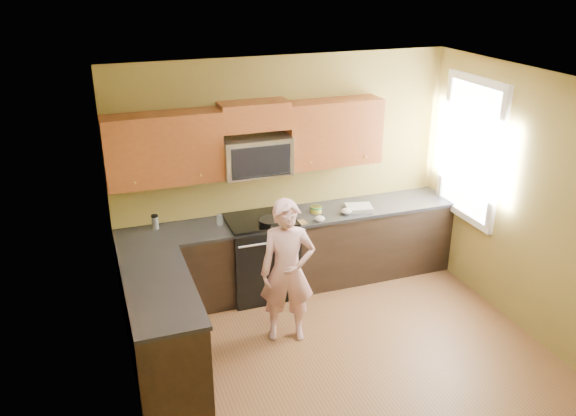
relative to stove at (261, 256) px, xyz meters
name	(u,v)px	position (x,y,z in m)	size (l,w,h in m)	color
floor	(353,369)	(0.40, -1.68, -0.47)	(4.00, 4.00, 0.00)	brown
ceiling	(367,89)	(0.40, -1.68, 2.23)	(4.00, 4.00, 0.00)	white
wall_back	(284,172)	(0.40, 0.32, 0.88)	(4.00, 4.00, 0.00)	brown
wall_front	(509,384)	(0.40, -3.67, 0.88)	(4.00, 4.00, 0.00)	brown
wall_left	(126,281)	(-1.60, -1.68, 0.88)	(4.00, 4.00, 0.00)	brown
wall_right	(543,213)	(2.40, -1.68, 0.88)	(4.00, 4.00, 0.00)	brown
cabinet_back_run	(293,253)	(0.40, 0.02, -0.03)	(4.00, 0.60, 0.88)	black
cabinet_left_run	(162,331)	(-1.30, -1.08, -0.03)	(0.60, 1.60, 0.88)	black
countertop_back	(293,217)	(0.40, 0.01, 0.43)	(4.00, 0.62, 0.04)	black
countertop_left	(159,288)	(-1.29, -1.08, 0.43)	(0.62, 1.60, 0.04)	black
stove	(261,256)	(0.00, 0.00, 0.00)	(0.76, 0.65, 0.95)	black
microwave	(256,173)	(0.00, 0.12, 0.97)	(0.76, 0.40, 0.42)	silver
upper_cab_left	(166,183)	(-0.99, 0.16, 0.97)	(1.22, 0.33, 0.75)	brown
upper_cab_right	(332,164)	(0.94, 0.16, 0.97)	(1.12, 0.33, 0.75)	brown
upper_cab_over_mw	(254,115)	(0.00, 0.16, 1.62)	(0.76, 0.33, 0.30)	brown
window	(471,150)	(2.38, -0.48, 1.17)	(0.06, 1.06, 1.66)	white
woman	(287,271)	(-0.01, -0.94, 0.29)	(0.56, 0.37, 1.52)	#D36976
frying_pan	(271,224)	(0.07, -0.19, 0.47)	(0.27, 0.47, 0.06)	black
butter_tub	(316,212)	(0.69, 0.02, 0.45)	(0.14, 0.14, 0.10)	yellow
toast_slice	(301,222)	(0.41, -0.20, 0.45)	(0.11, 0.11, 0.01)	#B27F47
napkin_a	(320,219)	(0.64, -0.23, 0.48)	(0.11, 0.12, 0.06)	silver
napkin_b	(347,211)	(1.01, -0.14, 0.48)	(0.12, 0.13, 0.07)	silver
dish_towel	(359,208)	(1.20, -0.08, 0.47)	(0.30, 0.24, 0.05)	silver
travel_mug	(156,229)	(-1.14, 0.19, 0.45)	(0.08, 0.08, 0.16)	silver
glass_b	(220,220)	(-0.45, 0.06, 0.51)	(0.07, 0.07, 0.12)	silver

